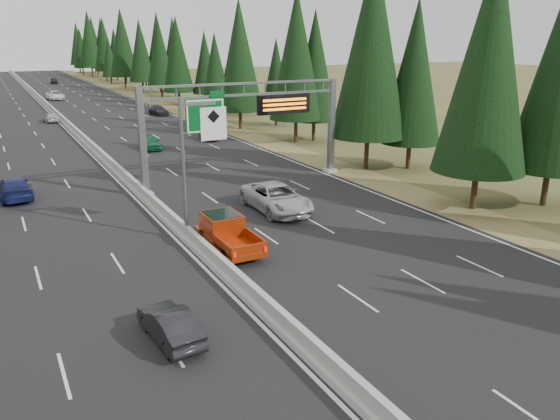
{
  "coord_description": "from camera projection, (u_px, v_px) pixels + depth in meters",
  "views": [
    {
      "loc": [
        -9.06,
        -3.11,
        11.05
      ],
      "look_at": [
        3.31,
        20.0,
        2.77
      ],
      "focal_mm": 35.0,
      "sensor_mm": 36.0,
      "label": 1
    }
  ],
  "objects": [
    {
      "name": "tree_row_right",
      "position": [
        223.0,
        51.0,
        77.4
      ],
      "size": [
        12.09,
        244.92,
        18.58
      ],
      "color": "black",
      "rests_on": "ground"
    },
    {
      "name": "silver_minivan",
      "position": [
        276.0,
        198.0,
        36.06
      ],
      "size": [
        2.98,
        6.38,
        1.77
      ],
      "primitive_type": "imported",
      "rotation": [
        0.0,
        0.0,
        -0.01
      ],
      "color": "#B8B7BD",
      "rests_on": "road"
    },
    {
      "name": "car_ahead_dkred",
      "position": [
        208.0,
        134.0,
        61.37
      ],
      "size": [
        1.67,
        4.0,
        1.28
      ],
      "primitive_type": "imported",
      "rotation": [
        0.0,
        0.0,
        -0.08
      ],
      "color": "#5F0D16",
      "rests_on": "road"
    },
    {
      "name": "car_ahead_green",
      "position": [
        150.0,
        142.0,
        56.18
      ],
      "size": [
        1.73,
        4.24,
        1.44
      ],
      "primitive_type": "imported",
      "rotation": [
        0.0,
        0.0,
        -0.01
      ],
      "color": "#16623B",
      "rests_on": "road"
    },
    {
      "name": "car_ahead_far",
      "position": [
        54.0,
        81.0,
        137.34
      ],
      "size": [
        1.99,
        4.31,
        1.43
      ],
      "primitive_type": "imported",
      "rotation": [
        0.0,
        0.0,
        -0.07
      ],
      "color": "black",
      "rests_on": "road"
    },
    {
      "name": "car_ahead_dkgrey",
      "position": [
        159.0,
        110.0,
        81.14
      ],
      "size": [
        2.28,
        4.75,
        1.34
      ],
      "primitive_type": "imported",
      "rotation": [
        0.0,
        0.0,
        0.09
      ],
      "color": "black",
      "rests_on": "road"
    },
    {
      "name": "median_barrier",
      "position": [
        60.0,
        117.0,
        77.16
      ],
      "size": [
        0.7,
        260.0,
        0.85
      ],
      "color": "#9B9B95",
      "rests_on": "road"
    },
    {
      "name": "sign_gantry",
      "position": [
        253.0,
        117.0,
        41.77
      ],
      "size": [
        16.75,
        0.98,
        7.8
      ],
      "color": "slate",
      "rests_on": "road"
    },
    {
      "name": "car_onc_near",
      "position": [
        170.0,
        325.0,
        20.58
      ],
      "size": [
        1.68,
        3.98,
        1.28
      ],
      "primitive_type": "imported",
      "rotation": [
        0.0,
        0.0,
        3.23
      ],
      "color": "black",
      "rests_on": "road"
    },
    {
      "name": "car_ahead_white",
      "position": [
        55.0,
        95.0,
        101.21
      ],
      "size": [
        2.9,
        5.84,
        1.59
      ],
      "primitive_type": "imported",
      "rotation": [
        0.0,
        0.0,
        0.04
      ],
      "color": "white",
      "rests_on": "road"
    },
    {
      "name": "road",
      "position": [
        60.0,
        119.0,
        77.27
      ],
      "size": [
        32.0,
        260.0,
        0.08
      ],
      "primitive_type": "cube",
      "color": "black",
      "rests_on": "ground"
    },
    {
      "name": "shoulder_right",
      "position": [
        181.0,
        112.0,
        85.28
      ],
      "size": [
        3.6,
        260.0,
        0.06
      ],
      "primitive_type": "cube",
      "color": "olive",
      "rests_on": "ground"
    },
    {
      "name": "car_onc_blue",
      "position": [
        13.0,
        188.0,
        38.88
      ],
      "size": [
        2.51,
        5.44,
        1.54
      ],
      "primitive_type": "imported",
      "rotation": [
        0.0,
        0.0,
        3.21
      ],
      "color": "navy",
      "rests_on": "road"
    },
    {
      "name": "car_onc_white",
      "position": [
        50.0,
        117.0,
        74.22
      ],
      "size": [
        1.86,
        3.87,
        1.27
      ],
      "primitive_type": "imported",
      "rotation": [
        0.0,
        0.0,
        3.24
      ],
      "color": "#B7B7B7",
      "rests_on": "road"
    },
    {
      "name": "red_pickup",
      "position": [
        225.0,
        230.0,
        29.67
      ],
      "size": [
        1.99,
        5.56,
        1.81
      ],
      "color": "black",
      "rests_on": "road"
    },
    {
      "name": "hov_sign_pole",
      "position": [
        193.0,
        159.0,
        29.85
      ],
      "size": [
        2.8,
        0.5,
        8.0
      ],
      "color": "slate",
      "rests_on": "road"
    }
  ]
}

